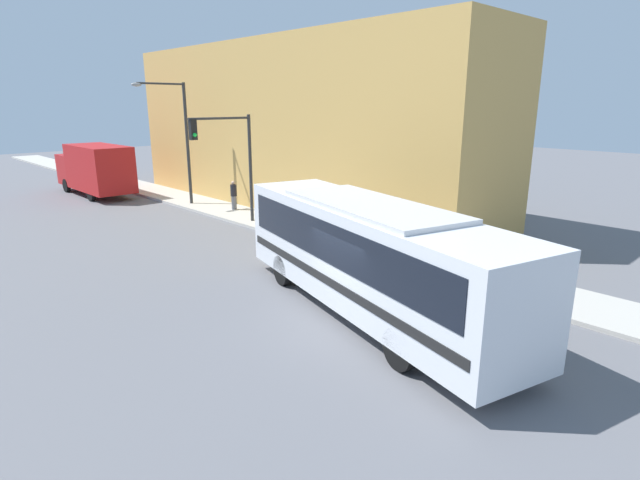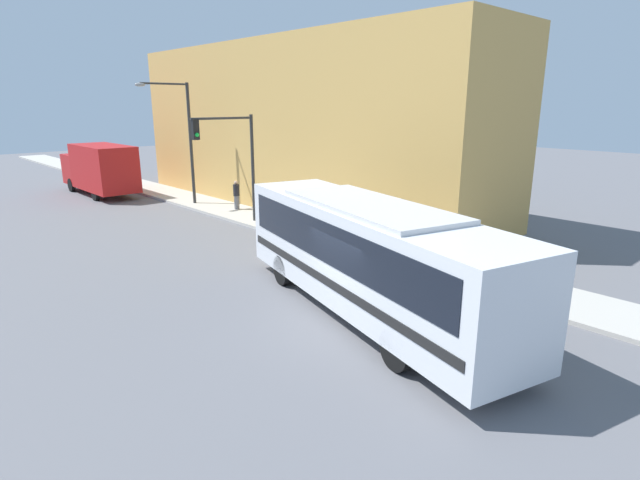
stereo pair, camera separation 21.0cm
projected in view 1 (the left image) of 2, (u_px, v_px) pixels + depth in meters
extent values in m
plane|color=slate|center=(343.00, 323.00, 13.62)|extent=(120.00, 120.00, 0.00)
cube|color=#B7B2A8|center=(178.00, 198.00, 31.43)|extent=(2.63, 70.00, 0.14)
cube|color=tan|center=(297.00, 126.00, 28.56)|extent=(6.00, 24.96, 9.11)
cube|color=silver|center=(368.00, 255.00, 13.83)|extent=(5.11, 10.95, 2.67)
cube|color=black|center=(369.00, 238.00, 13.70)|extent=(4.93, 10.14, 1.11)
cube|color=black|center=(368.00, 275.00, 13.98)|extent=(5.04, 10.55, 0.24)
cube|color=silver|center=(370.00, 206.00, 13.46)|extent=(3.70, 6.26, 0.16)
cylinder|color=black|center=(340.00, 260.00, 17.46)|extent=(0.52, 1.04, 1.00)
cylinder|color=black|center=(283.00, 270.00, 16.44)|extent=(0.52, 1.04, 1.00)
cylinder|color=black|center=(472.00, 328.00, 12.20)|extent=(0.52, 1.04, 1.00)
cylinder|color=black|center=(400.00, 349.00, 11.17)|extent=(0.52, 1.04, 1.00)
cube|color=#B21919|center=(100.00, 168.00, 31.60)|extent=(2.42, 5.52, 2.81)
cube|color=#B21919|center=(79.00, 169.00, 34.38)|extent=(2.30, 2.15, 2.00)
cylinder|color=black|center=(67.00, 185.00, 33.68)|extent=(0.25, 0.90, 0.90)
cylinder|color=black|center=(91.00, 194.00, 30.54)|extent=(0.25, 0.90, 0.90)
cylinder|color=gold|center=(340.00, 240.00, 20.42)|extent=(0.27, 0.27, 0.57)
sphere|color=gold|center=(341.00, 231.00, 20.32)|extent=(0.25, 0.25, 0.25)
cylinder|color=gold|center=(343.00, 240.00, 20.31)|extent=(0.12, 0.16, 0.12)
cylinder|color=#2D2D2D|center=(251.00, 169.00, 24.29)|extent=(0.16, 0.16, 5.17)
cylinder|color=#2D2D2D|center=(220.00, 118.00, 22.58)|extent=(3.20, 0.11, 0.11)
cube|color=black|center=(193.00, 130.00, 21.77)|extent=(0.30, 0.24, 0.90)
sphere|color=#19D83F|center=(195.00, 135.00, 21.73)|extent=(0.18, 0.18, 0.18)
cylinder|color=#2D2D2D|center=(304.00, 225.00, 21.92)|extent=(0.06, 0.06, 1.02)
cylinder|color=#4C4C51|center=(304.00, 211.00, 21.76)|extent=(0.14, 0.14, 0.22)
cylinder|color=#2D2D2D|center=(188.00, 145.00, 28.44)|extent=(0.18, 0.18, 6.79)
cylinder|color=#2D2D2D|center=(161.00, 84.00, 26.67)|extent=(2.70, 0.11, 0.11)
ellipsoid|color=gray|center=(136.00, 85.00, 25.80)|extent=(0.56, 0.28, 0.20)
cylinder|color=slate|center=(234.00, 203.00, 27.50)|extent=(0.28, 0.28, 0.76)
cylinder|color=black|center=(233.00, 190.00, 27.31)|extent=(0.34, 0.34, 0.63)
sphere|color=tan|center=(233.00, 183.00, 27.20)|extent=(0.20, 0.20, 0.20)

